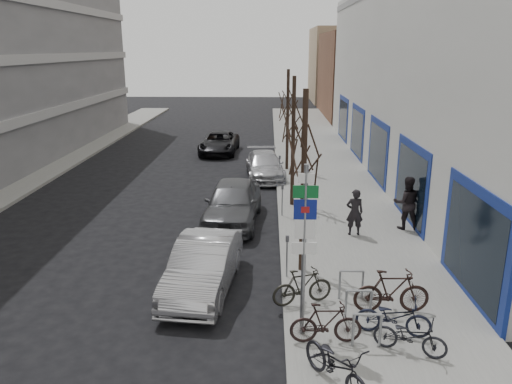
# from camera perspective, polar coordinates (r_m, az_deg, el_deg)

# --- Properties ---
(ground) EXTENTS (120.00, 120.00, 0.00)m
(ground) POSITION_cam_1_polar(r_m,az_deg,el_deg) (12.32, -6.47, -16.16)
(ground) COLOR black
(ground) RESTS_ON ground
(sidewalk_east) EXTENTS (5.00, 70.00, 0.15)m
(sidewalk_east) POSITION_cam_1_polar(r_m,az_deg,el_deg) (21.51, 9.17, -1.62)
(sidewalk_east) COLOR slate
(sidewalk_east) RESTS_ON ground
(brick_building_far) EXTENTS (12.00, 14.00, 8.00)m
(brick_building_far) POSITION_cam_1_polar(r_m,az_deg,el_deg) (51.64, 14.61, 12.80)
(brick_building_far) COLOR brown
(brick_building_far) RESTS_ON ground
(tan_building_far) EXTENTS (13.00, 12.00, 9.00)m
(tan_building_far) POSITION_cam_1_polar(r_m,az_deg,el_deg) (66.41, 12.18, 14.02)
(tan_building_far) COLOR #937A5B
(tan_building_far) RESTS_ON ground
(highway_sign_pole) EXTENTS (0.55, 0.10, 4.20)m
(highway_sign_pole) POSITION_cam_1_polar(r_m,az_deg,el_deg) (11.10, 5.54, -5.62)
(highway_sign_pole) COLOR gray
(highway_sign_pole) RESTS_ON ground
(bike_rack) EXTENTS (0.66, 2.26, 0.83)m
(bike_rack) POSITION_cam_1_polar(r_m,az_deg,el_deg) (12.59, 11.63, -12.18)
(bike_rack) COLOR gray
(bike_rack) RESTS_ON sidewalk_east
(tree_near) EXTENTS (1.80, 1.80, 5.50)m
(tree_near) POSITION_cam_1_polar(r_m,az_deg,el_deg) (14.05, 5.57, 6.00)
(tree_near) COLOR black
(tree_near) RESTS_ON ground
(tree_mid) EXTENTS (1.80, 1.80, 5.50)m
(tree_mid) POSITION_cam_1_polar(r_m,az_deg,el_deg) (20.47, 4.33, 9.20)
(tree_mid) COLOR black
(tree_mid) RESTS_ON ground
(tree_far) EXTENTS (1.80, 1.80, 5.50)m
(tree_far) POSITION_cam_1_polar(r_m,az_deg,el_deg) (26.93, 3.68, 10.87)
(tree_far) COLOR black
(tree_far) RESTS_ON ground
(meter_front) EXTENTS (0.10, 0.08, 1.27)m
(meter_front) POSITION_cam_1_polar(r_m,az_deg,el_deg) (14.46, 3.57, -6.87)
(meter_front) COLOR gray
(meter_front) RESTS_ON sidewalk_east
(meter_mid) EXTENTS (0.10, 0.08, 1.27)m
(meter_mid) POSITION_cam_1_polar(r_m,az_deg,el_deg) (19.64, 3.03, -0.59)
(meter_mid) COLOR gray
(meter_mid) RESTS_ON sidewalk_east
(meter_back) EXTENTS (0.10, 0.08, 1.27)m
(meter_back) POSITION_cam_1_polar(r_m,az_deg,el_deg) (24.95, 2.72, 3.05)
(meter_back) COLOR gray
(meter_back) RESTS_ON sidewalk_east
(bike_near_left) EXTENTS (1.51, 1.94, 1.18)m
(bike_near_left) POSITION_cam_1_polar(r_m,az_deg,el_deg) (10.31, 9.19, -18.50)
(bike_near_left) COLOR black
(bike_near_left) RESTS_ON sidewalk_east
(bike_near_right) EXTENTS (1.66, 0.55, 1.00)m
(bike_near_right) POSITION_cam_1_polar(r_m,az_deg,el_deg) (11.63, 8.00, -14.58)
(bike_near_right) COLOR black
(bike_near_right) RESTS_ON sidewalk_east
(bike_mid_curb) EXTENTS (1.79, 0.88, 1.05)m
(bike_mid_curb) POSITION_cam_1_polar(r_m,az_deg,el_deg) (12.23, 15.47, -13.27)
(bike_mid_curb) COLOR black
(bike_mid_curb) RESTS_ON sidewalk_east
(bike_mid_inner) EXTENTS (1.72, 0.98, 1.00)m
(bike_mid_inner) POSITION_cam_1_polar(r_m,az_deg,el_deg) (13.14, 5.31, -10.68)
(bike_mid_inner) COLOR black
(bike_mid_inner) RESTS_ON sidewalk_east
(bike_far_curb) EXTENTS (1.64, 1.05, 0.96)m
(bike_far_curb) POSITION_cam_1_polar(r_m,az_deg,el_deg) (11.69, 17.23, -15.15)
(bike_far_curb) COLOR black
(bike_far_curb) RESTS_ON sidewalk_east
(bike_far_inner) EXTENTS (1.94, 0.62, 1.17)m
(bike_far_inner) POSITION_cam_1_polar(r_m,az_deg,el_deg) (13.11, 15.24, -10.86)
(bike_far_inner) COLOR black
(bike_far_inner) RESTS_ON sidewalk_east
(parked_car_front) EXTENTS (1.98, 4.56, 1.46)m
(parked_car_front) POSITION_cam_1_polar(r_m,az_deg,el_deg) (14.10, -6.05, -8.39)
(parked_car_front) COLOR #B1B1B6
(parked_car_front) RESTS_ON ground
(parked_car_mid) EXTENTS (2.29, 5.00, 1.66)m
(parked_car_mid) POSITION_cam_1_polar(r_m,az_deg,el_deg) (19.26, -2.67, -1.18)
(parked_car_mid) COLOR #4C4D52
(parked_car_mid) RESTS_ON ground
(parked_car_back) EXTENTS (2.30, 4.73, 1.33)m
(parked_car_back) POSITION_cam_1_polar(r_m,az_deg,el_deg) (26.03, 1.01, 3.05)
(parked_car_back) COLOR #B0B0B5
(parked_car_back) RESTS_ON ground
(lane_car) EXTENTS (2.43, 4.94, 1.35)m
(lane_car) POSITION_cam_1_polar(r_m,az_deg,el_deg) (32.43, -4.22, 5.64)
(lane_car) COLOR black
(lane_car) RESTS_ON ground
(pedestrian_near) EXTENTS (0.63, 0.43, 1.68)m
(pedestrian_near) POSITION_cam_1_polar(r_m,az_deg,el_deg) (17.94, 11.21, -2.27)
(pedestrian_near) COLOR black
(pedestrian_near) RESTS_ON sidewalk_east
(pedestrian_far) EXTENTS (0.75, 0.52, 1.99)m
(pedestrian_far) POSITION_cam_1_polar(r_m,az_deg,el_deg) (18.97, 16.82, -1.15)
(pedestrian_far) COLOR black
(pedestrian_far) RESTS_ON sidewalk_east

